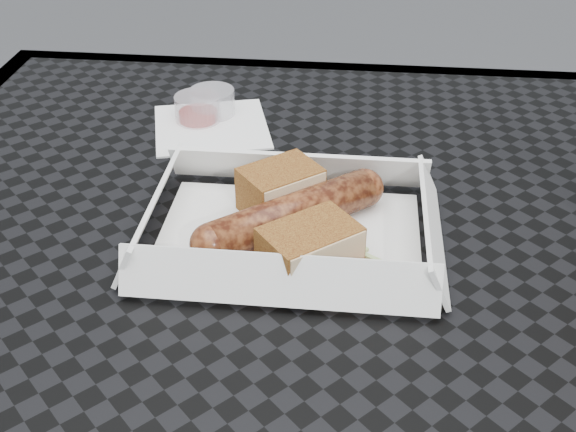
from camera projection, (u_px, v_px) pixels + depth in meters
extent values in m
cube|color=black|center=(281.00, 248.00, 0.61)|extent=(0.80, 0.80, 0.01)
cube|color=black|center=(315.00, 76.00, 0.94)|extent=(0.80, 0.03, 0.03)
cylinder|color=black|center=(88.00, 292.00, 1.14)|extent=(0.03, 0.03, 0.73)
cylinder|color=black|center=(540.00, 324.00, 1.08)|extent=(0.03, 0.03, 0.73)
cube|color=white|center=(289.00, 237.00, 0.61)|extent=(0.22, 0.15, 0.00)
cylinder|color=brown|center=(292.00, 215.00, 0.61)|extent=(0.14, 0.12, 0.04)
sphere|color=brown|center=(364.00, 188.00, 0.64)|extent=(0.04, 0.04, 0.04)
sphere|color=brown|center=(211.00, 244.00, 0.57)|extent=(0.04, 0.04, 0.04)
cube|color=brown|center=(280.00, 189.00, 0.63)|extent=(0.08, 0.08, 0.04)
cube|color=brown|center=(310.00, 248.00, 0.56)|extent=(0.09, 0.08, 0.04)
cylinder|color=#EE490A|center=(353.00, 266.00, 0.57)|extent=(0.02, 0.02, 0.00)
torus|color=white|center=(363.00, 270.00, 0.57)|extent=(0.02, 0.02, 0.00)
cube|color=#B2D17F|center=(367.00, 265.00, 0.57)|extent=(0.02, 0.02, 0.00)
cube|color=white|center=(211.00, 127.00, 0.78)|extent=(0.15, 0.15, 0.00)
cylinder|color=maroon|center=(198.00, 109.00, 0.79)|extent=(0.05, 0.05, 0.03)
cylinder|color=silver|center=(212.00, 103.00, 0.80)|extent=(0.05, 0.05, 0.03)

